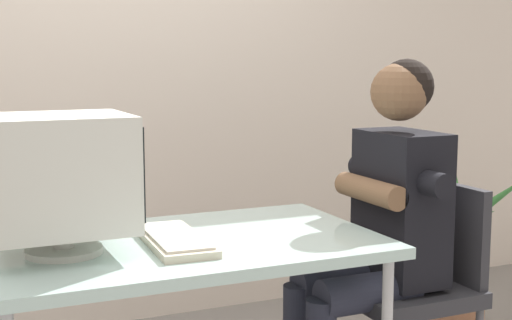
{
  "coord_description": "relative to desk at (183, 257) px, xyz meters",
  "views": [
    {
      "loc": [
        -0.74,
        -2.23,
        1.35
      ],
      "look_at": [
        0.26,
        0.0,
        1.0
      ],
      "focal_mm": 51.78,
      "sensor_mm": 36.0,
      "label": 1
    }
  ],
  "objects": [
    {
      "name": "desk",
      "position": [
        0.0,
        0.0,
        0.0
      ],
      "size": [
        1.28,
        0.77,
        0.75
      ],
      "color": "#B7B7BC",
      "rests_on": "ground_plane"
    },
    {
      "name": "crt_monitor",
      "position": [
        -0.37,
        -0.01,
        0.3
      ],
      "size": [
        0.41,
        0.38,
        0.42
      ],
      "color": "silver",
      "rests_on": "desk"
    },
    {
      "name": "person_seated",
      "position": [
        0.79,
        0.04,
        0.04
      ],
      "size": [
        0.68,
        0.56,
        1.34
      ],
      "color": "black",
      "rests_on": "ground_plane"
    },
    {
      "name": "keyboard",
      "position": [
        -0.04,
        -0.03,
        0.07
      ],
      "size": [
        0.2,
        0.45,
        0.03
      ],
      "color": "beige",
      "rests_on": "desk"
    },
    {
      "name": "potted_plant",
      "position": [
        1.55,
        0.5,
        -0.32
      ],
      "size": [
        0.67,
        0.62,
        0.86
      ],
      "color": "#9E6647",
      "rests_on": "ground_plane"
    },
    {
      "name": "wall_back",
      "position": [
        0.3,
        1.4,
        0.8
      ],
      "size": [
        8.0,
        0.1,
        3.0
      ],
      "primitive_type": "cube",
      "color": "beige",
      "rests_on": "ground_plane"
    },
    {
      "name": "office_chair",
      "position": [
        0.97,
        0.04,
        -0.2
      ],
      "size": [
        0.47,
        0.47,
        0.86
      ],
      "color": "#4C4C51",
      "rests_on": "ground_plane"
    }
  ]
}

